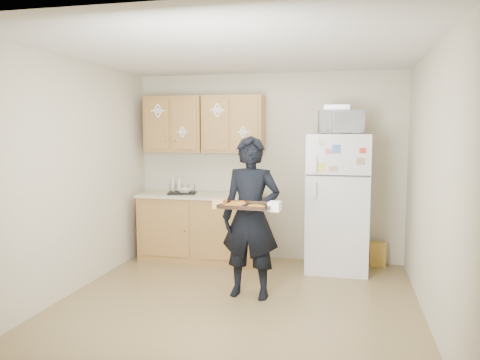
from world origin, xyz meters
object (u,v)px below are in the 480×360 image
person (251,217)px  refrigerator (338,203)px  dish_rack (182,188)px  microwave (341,122)px  baking_tray (247,206)px

person → refrigerator: bearing=58.0°
refrigerator → person: (-0.86, -1.18, -0.01)m
person → dish_rack: 1.68m
microwave → person: bearing=-137.0°
person → dish_rack: person is taller
baking_tray → microwave: (0.85, 1.43, 0.83)m
refrigerator → microwave: bearing=-75.8°
refrigerator → dish_rack: size_ratio=4.68×
refrigerator → dish_rack: refrigerator is taller
person → dish_rack: bearing=139.1°
baking_tray → refrigerator: bearing=64.5°
refrigerator → baking_tray: bearing=-119.5°
refrigerator → dish_rack: (-2.04, -0.00, 0.12)m
microwave → dish_rack: size_ratio=1.42×
person → microwave: size_ratio=3.27×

